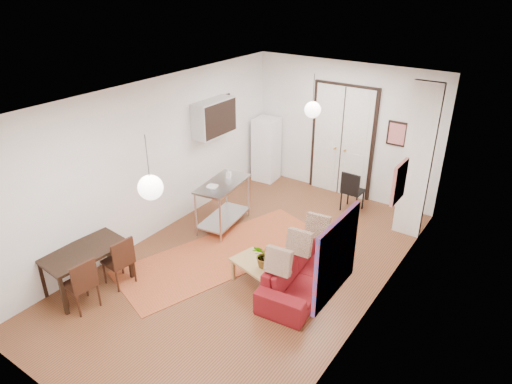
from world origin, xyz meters
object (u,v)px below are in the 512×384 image
Objects in this scene: sofa at (304,272)px; kitchen_counter at (223,198)px; fridge at (266,149)px; dining_table at (84,254)px; dining_chair_far at (84,277)px; dining_chair_near at (121,255)px; coffee_table at (260,267)px; black_side_chair at (355,186)px.

kitchen_counter is at bearing 64.25° from sofa.
fridge reaches higher than dining_table.
dining_chair_far is (-0.25, -2.99, -0.11)m from kitchen_counter.
fridge reaches higher than kitchen_counter.
dining_table is at bearing -30.72° from dining_chair_near.
dining_table is (-2.78, -1.92, 0.33)m from sofa.
dining_chair_near is at bearing -91.44° from fridge.
kitchen_counter is 1.50× the size of dining_chair_near.
kitchen_counter is (-1.65, 1.18, 0.25)m from coffee_table.
sofa is 2.27× the size of dining_chair_near.
dining_chair_near and dining_chair_far have the same top height.
black_side_chair is at bearing 42.06° from kitchen_counter.
dining_chair_near is 0.97× the size of black_side_chair.
fridge reaches higher than sofa.
black_side_chair is (2.03, 5.13, 0.02)m from dining_chair_far.
kitchen_counter is 1.50× the size of dining_chair_far.
dining_chair_near is at bearing -104.12° from kitchen_counter.
black_side_chair reaches higher than dining_table.
coffee_table is 0.78× the size of dining_table.
dining_chair_far is at bearing 69.77° from black_side_chair.
fridge is 1.75× the size of dining_chair_near.
black_side_chair is at bearing 160.73° from dining_chair_near.
sofa is at bearing 126.49° from dining_chair_near.
kitchen_counter reaches higher than dining_chair_near.
fridge is 1.75× the size of dining_chair_far.
black_side_chair is (-0.44, 2.94, 0.23)m from sofa.
sofa is 2.98m from black_side_chair.
sofa is 3.31m from dining_chair_far.
kitchen_counter is at bearing -179.30° from dining_chair_far.
kitchen_counter is 1.46× the size of black_side_chair.
dining_table is at bearing -95.33° from fridge.
sofa is 2.89m from dining_chair_near.
sofa is 1.51× the size of kitchen_counter.
dining_chair_far is at bearing -102.70° from kitchen_counter.
black_side_chair reaches higher than dining_chair_far.
coffee_table is 2.04m from kitchen_counter.
dining_chair_near reaches higher than sofa.
coffee_table is (-0.58, -0.38, 0.07)m from sofa.
kitchen_counter reaches higher than dining_table.
dining_chair_near is (0.32, 0.43, -0.12)m from dining_table.
dining_table is (-0.56, -2.73, 0.01)m from kitchen_counter.
dining_chair_near is at bearing 53.89° from dining_table.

